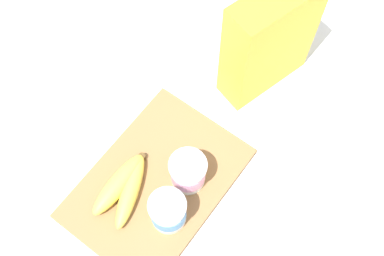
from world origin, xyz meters
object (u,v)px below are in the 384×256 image
object	(u,v)px
cutting_board	(157,184)
banana_bunch	(124,187)
cereal_box	(269,41)
yogurt_cup_back	(168,212)
yogurt_cup_front	(188,172)

from	to	relation	value
cutting_board	banana_bunch	distance (m)	0.07
cutting_board	cereal_box	xyz separation A→B (m)	(-0.35, 0.03, 0.13)
cereal_box	cutting_board	bearing A→B (deg)	-168.60
cutting_board	yogurt_cup_back	bearing A→B (deg)	57.14
yogurt_cup_front	yogurt_cup_back	xyz separation A→B (m)	(0.09, 0.02, 0.00)
cereal_box	yogurt_cup_front	bearing A→B (deg)	-160.19
cereal_box	yogurt_cup_front	size ratio (longest dim) A/B	3.38
yogurt_cup_front	banana_bunch	size ratio (longest dim) A/B	0.52
yogurt_cup_front	banana_bunch	bearing A→B (deg)	-43.17
cutting_board	banana_bunch	bearing A→B (deg)	-38.44
cutting_board	cereal_box	bearing A→B (deg)	175.38
cutting_board	yogurt_cup_back	distance (m)	0.09
yogurt_cup_front	yogurt_cup_back	world-z (taller)	yogurt_cup_back
cereal_box	yogurt_cup_front	xyz separation A→B (m)	(0.30, 0.02, -0.08)
cutting_board	cereal_box	world-z (taller)	cereal_box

